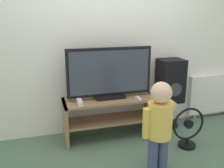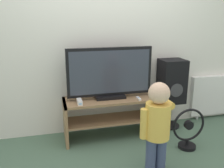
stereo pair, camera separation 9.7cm
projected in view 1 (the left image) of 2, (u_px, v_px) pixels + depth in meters
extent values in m
plane|color=#4C6B56|center=(115.00, 144.00, 3.16)|extent=(16.00, 16.00, 0.00)
cube|color=silver|center=(104.00, 36.00, 3.28)|extent=(10.00, 0.06, 2.60)
cube|color=#93704C|center=(110.00, 99.00, 3.22)|extent=(1.21, 0.43, 0.03)
cube|color=#93704C|center=(110.00, 119.00, 3.30)|extent=(1.17, 0.39, 0.02)
cube|color=#93704C|center=(65.00, 123.00, 3.13)|extent=(0.04, 0.43, 0.54)
cube|color=#93704C|center=(151.00, 113.00, 3.45)|extent=(0.04, 0.43, 0.54)
cube|color=black|center=(110.00, 96.00, 3.23)|extent=(0.38, 0.20, 0.04)
cube|color=black|center=(110.00, 72.00, 3.14)|extent=(1.09, 0.05, 0.61)
cube|color=#333847|center=(110.00, 72.00, 3.12)|extent=(1.02, 0.01, 0.54)
cube|color=white|center=(80.00, 102.00, 3.00)|extent=(0.06, 0.16, 0.05)
cube|color=#3F8CE5|center=(81.00, 104.00, 2.93)|extent=(0.03, 0.00, 0.01)
cube|color=white|center=(138.00, 98.00, 3.19)|extent=(0.04, 0.13, 0.02)
cylinder|color=#337FD8|center=(138.00, 97.00, 3.18)|extent=(0.01, 0.01, 0.00)
cylinder|color=#3F4C72|center=(153.00, 155.00, 2.54)|extent=(0.10, 0.10, 0.40)
cylinder|color=#3F4C72|center=(163.00, 154.00, 2.57)|extent=(0.10, 0.10, 0.40)
cylinder|color=#E5B74C|center=(160.00, 120.00, 2.45)|extent=(0.25, 0.25, 0.36)
sphere|color=beige|center=(161.00, 93.00, 2.37)|extent=(0.21, 0.21, 0.21)
cylinder|color=#E5B74C|center=(146.00, 123.00, 2.42)|extent=(0.08, 0.08, 0.30)
cylinder|color=#E5B74C|center=(166.00, 101.00, 2.59)|extent=(0.08, 0.30, 0.08)
sphere|color=beige|center=(160.00, 96.00, 2.73)|extent=(0.09, 0.09, 0.09)
cube|color=white|center=(158.00, 95.00, 2.77)|extent=(0.03, 0.13, 0.02)
cylinder|color=black|center=(167.00, 124.00, 3.69)|extent=(0.30, 0.30, 0.02)
cylinder|color=black|center=(168.00, 113.00, 3.64)|extent=(0.05, 0.05, 0.38)
cube|color=black|center=(170.00, 81.00, 3.51)|extent=(0.34, 0.30, 0.61)
cylinder|color=#38383D|center=(175.00, 90.00, 3.39)|extent=(0.19, 0.01, 0.19)
cylinder|color=black|center=(187.00, 145.00, 3.09)|extent=(0.21, 0.21, 0.04)
cylinder|color=black|center=(187.00, 141.00, 3.08)|extent=(0.04, 0.04, 0.07)
torus|color=black|center=(189.00, 124.00, 3.02)|extent=(0.42, 0.03, 0.42)
cylinder|color=black|center=(189.00, 124.00, 3.02)|extent=(0.11, 0.05, 0.11)
cube|color=white|center=(212.00, 94.00, 3.94)|extent=(0.82, 0.08, 0.62)
cube|color=silver|center=(194.00, 116.00, 3.95)|extent=(0.03, 0.05, 0.06)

